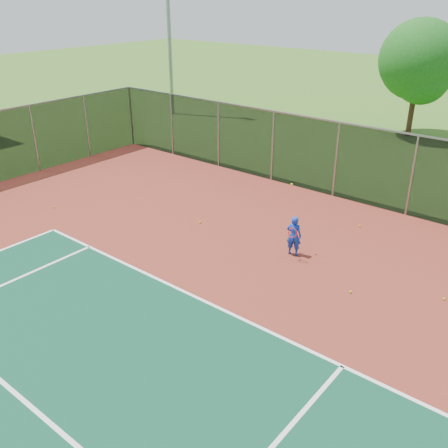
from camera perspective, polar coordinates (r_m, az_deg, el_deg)
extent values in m
plane|color=#34611B|center=(10.72, -4.66, -19.78)|extent=(120.00, 120.00, 0.00)
cube|color=maroon|center=(11.85, 2.19, -14.47)|extent=(30.00, 20.00, 0.02)
cube|color=white|center=(11.75, 13.39, -15.53)|extent=(22.00, 0.10, 0.00)
cube|color=black|center=(19.16, 20.67, 5.12)|extent=(30.00, 0.04, 3.00)
cube|color=gray|center=(18.74, 21.37, 9.42)|extent=(30.00, 0.06, 0.06)
imported|color=#1335B4|center=(15.59, 7.99, -1.33)|extent=(0.54, 0.42, 1.30)
cylinder|color=black|center=(15.34, 7.97, -1.89)|extent=(0.03, 0.15, 0.27)
torus|color=#A51414|center=(15.13, 7.84, -1.01)|extent=(0.30, 0.13, 0.29)
sphere|color=gold|center=(15.15, 7.75, 4.52)|extent=(0.07, 0.07, 0.07)
sphere|color=gold|center=(14.25, 14.26, -7.52)|extent=(0.07, 0.07, 0.07)
sphere|color=gold|center=(17.81, -2.75, 0.20)|extent=(0.07, 0.07, 0.07)
sphere|color=gold|center=(14.77, 23.85, -7.82)|extent=(0.07, 0.07, 0.07)
sphere|color=gold|center=(20.13, -18.93, 1.83)|extent=(0.07, 0.07, 0.07)
sphere|color=gold|center=(18.16, 15.25, -0.21)|extent=(0.07, 0.07, 0.07)
cylinder|color=gray|center=(33.90, -6.40, 23.26)|extent=(0.24, 0.24, 13.04)
cylinder|color=#321C12|center=(30.60, 20.57, 11.62)|extent=(0.30, 0.30, 2.43)
sphere|color=#154F16|center=(30.12, 21.45, 17.08)|extent=(4.31, 4.31, 4.31)
sphere|color=#154F16|center=(29.82, 21.74, 15.38)|extent=(2.97, 2.97, 2.97)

